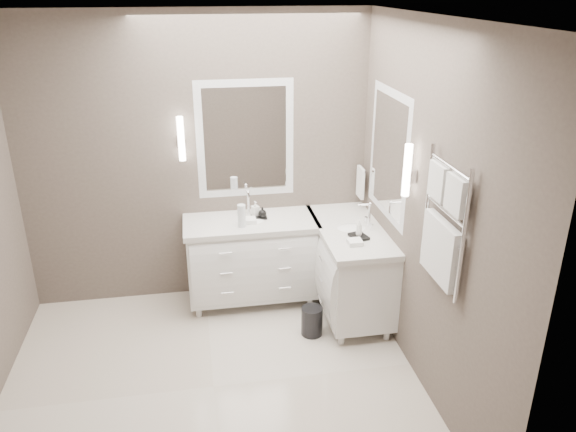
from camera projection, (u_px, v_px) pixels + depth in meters
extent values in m
cube|color=beige|center=(214.00, 387.00, 4.34)|extent=(3.20, 3.00, 0.01)
cube|color=white|center=(190.00, 17.00, 3.29)|extent=(3.20, 3.00, 0.01)
cube|color=#574D46|center=(197.00, 162.00, 5.18)|extent=(3.20, 0.01, 2.70)
cube|color=#574D46|center=(216.00, 365.00, 2.45)|extent=(3.20, 0.01, 2.70)
cube|color=#574D46|center=(426.00, 212.00, 4.08)|extent=(0.01, 3.00, 2.70)
cube|color=white|center=(252.00, 259.00, 5.35)|extent=(1.20, 0.55, 0.70)
cube|color=silver|center=(251.00, 223.00, 5.21)|extent=(1.24, 0.59, 0.05)
ellipsoid|color=white|center=(251.00, 224.00, 5.21)|extent=(0.36, 0.28, 0.12)
cylinder|color=white|center=(248.00, 203.00, 5.30)|extent=(0.02, 0.02, 0.22)
cube|color=white|center=(349.00, 267.00, 5.20)|extent=(0.55, 1.20, 0.70)
cube|color=silver|center=(351.00, 230.00, 5.05)|extent=(0.59, 1.24, 0.05)
ellipsoid|color=white|center=(351.00, 232.00, 5.06)|extent=(0.36, 0.28, 0.12)
cylinder|color=white|center=(369.00, 215.00, 5.02)|extent=(0.02, 0.02, 0.22)
cube|color=white|center=(245.00, 139.00, 5.16)|extent=(0.90, 0.02, 1.10)
cube|color=white|center=(245.00, 139.00, 5.16)|extent=(0.77, 0.02, 0.96)
cube|color=white|center=(388.00, 154.00, 4.72)|extent=(0.02, 0.90, 1.10)
cube|color=white|center=(388.00, 154.00, 4.72)|extent=(0.02, 0.90, 0.96)
cube|color=white|center=(181.00, 144.00, 5.01)|extent=(0.05, 0.05, 0.10)
cylinder|color=white|center=(181.00, 139.00, 4.99)|extent=(0.06, 0.06, 0.40)
cube|color=white|center=(407.00, 177.00, 4.18)|extent=(0.05, 0.05, 0.10)
cylinder|color=white|center=(407.00, 170.00, 4.17)|extent=(0.06, 0.06, 0.40)
cylinder|color=white|center=(362.00, 168.00, 5.34)|extent=(0.02, 0.22, 0.02)
cube|color=white|center=(360.00, 182.00, 5.39)|extent=(0.03, 0.17, 0.30)
cylinder|color=white|center=(464.00, 239.00, 3.42)|extent=(0.03, 0.03, 0.90)
cylinder|color=white|center=(427.00, 206.00, 3.92)|extent=(0.03, 0.03, 0.90)
cube|color=white|center=(457.00, 195.00, 3.46)|extent=(0.06, 0.22, 0.24)
cube|color=white|center=(439.00, 181.00, 3.69)|extent=(0.06, 0.22, 0.24)
cube|color=white|center=(440.00, 250.00, 3.75)|extent=(0.06, 0.46, 0.42)
cylinder|color=black|center=(312.00, 321.00, 4.94)|extent=(0.25, 0.25, 0.26)
cube|color=black|center=(259.00, 217.00, 5.25)|extent=(0.15, 0.11, 0.02)
cube|color=black|center=(359.00, 237.00, 4.84)|extent=(0.16, 0.19, 0.03)
cylinder|color=silver|center=(242.00, 216.00, 5.02)|extent=(0.09, 0.09, 0.21)
imported|color=white|center=(255.00, 208.00, 5.23)|extent=(0.08, 0.08, 0.14)
imported|color=black|center=(262.00, 212.00, 5.20)|extent=(0.09, 0.09, 0.10)
imported|color=white|center=(359.00, 228.00, 4.81)|extent=(0.07, 0.07, 0.14)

